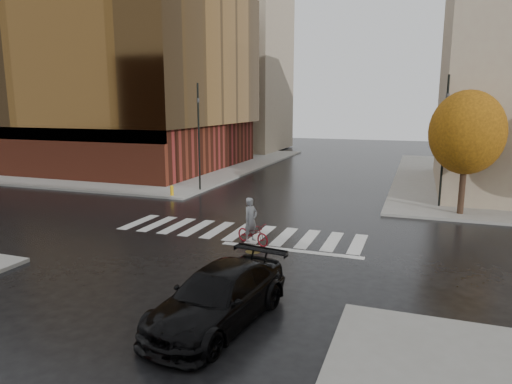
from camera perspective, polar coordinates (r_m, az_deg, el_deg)
ground at (r=21.07m, az=-2.64°, el=-5.39°), size 120.00×120.00×0.00m
sidewalk_nw at (r=49.34m, az=-16.06°, el=3.73°), size 30.00×30.00×0.15m
crosswalk at (r=21.51m, az=-2.13°, el=-5.02°), size 12.00×3.00×0.01m
office_glass at (r=47.27m, az=-19.79°, el=13.19°), size 27.00×19.00×16.00m
building_nw_far at (r=60.67m, az=-3.43°, el=14.94°), size 14.00×12.00×20.00m
tree_ne_a at (r=26.22m, az=24.87°, el=6.74°), size 3.80×3.80×6.50m
sedan at (r=12.78m, az=-4.71°, el=-12.93°), size 2.91×5.49×1.52m
cyclist at (r=19.56m, az=-0.49°, el=-4.57°), size 1.87×1.31×2.02m
traffic_light_nw at (r=31.08m, az=-7.18°, el=7.68°), size 0.22×0.20×7.13m
traffic_light_ne at (r=27.75m, az=22.51°, el=6.87°), size 0.21×0.23×7.36m
fire_hydrant at (r=29.70m, az=-10.47°, el=0.27°), size 0.23×0.23×0.65m
manhole at (r=18.73m, az=-0.40°, el=-7.47°), size 0.63×0.63×0.01m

